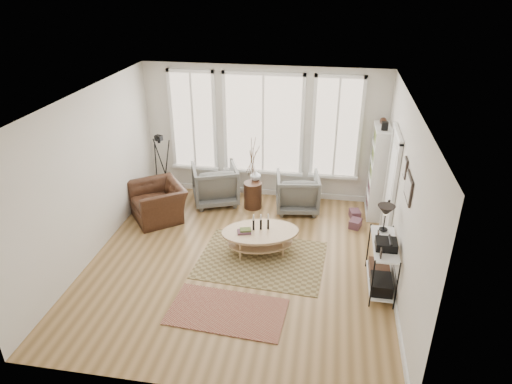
% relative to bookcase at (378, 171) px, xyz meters
% --- Properties ---
extents(room, '(5.50, 5.54, 2.90)m').
position_rel_bookcase_xyz_m(room, '(-2.42, -2.20, 0.47)').
color(room, '#A37D4C').
rests_on(room, ground).
extents(bay_window, '(4.14, 0.12, 2.24)m').
position_rel_bookcase_xyz_m(bay_window, '(-2.44, 0.49, 0.65)').
color(bay_window, tan).
rests_on(bay_window, ground).
extents(door, '(0.09, 1.06, 2.22)m').
position_rel_bookcase_xyz_m(door, '(0.13, -1.08, 0.17)').
color(door, silver).
rests_on(door, ground).
extents(bookcase, '(0.31, 0.85, 2.06)m').
position_rel_bookcase_xyz_m(bookcase, '(0.00, 0.00, 0.00)').
color(bookcase, white).
rests_on(bookcase, ground).
extents(low_shelf, '(0.38, 1.08, 1.30)m').
position_rel_bookcase_xyz_m(low_shelf, '(-0.06, -2.52, -0.44)').
color(low_shelf, white).
rests_on(low_shelf, ground).
extents(wall_art, '(0.04, 0.88, 0.44)m').
position_rel_bookcase_xyz_m(wall_art, '(0.14, -2.49, 0.92)').
color(wall_art, black).
rests_on(wall_art, ground).
extents(rug_main, '(2.29, 1.78, 0.01)m').
position_rel_bookcase_xyz_m(rug_main, '(-2.06, -2.10, -0.95)').
color(rug_main, brown).
rests_on(rug_main, ground).
extents(rug_runner, '(1.81, 1.08, 0.01)m').
position_rel_bookcase_xyz_m(rug_runner, '(-2.36, -3.54, -0.94)').
color(rug_runner, maroon).
rests_on(rug_runner, ground).
extents(coffee_table, '(1.56, 1.22, 0.63)m').
position_rel_bookcase_xyz_m(coffee_table, '(-2.13, -1.84, -0.61)').
color(coffee_table, tan).
rests_on(coffee_table, ground).
extents(armchair_left, '(1.21, 1.23, 0.87)m').
position_rel_bookcase_xyz_m(armchair_left, '(-3.40, -0.06, -0.52)').
color(armchair_left, '#63635E').
rests_on(armchair_left, ground).
extents(armchair_right, '(0.99, 1.02, 0.82)m').
position_rel_bookcase_xyz_m(armchair_right, '(-1.60, -0.11, -0.55)').
color(armchair_right, '#63635E').
rests_on(armchair_right, ground).
extents(side_table, '(0.38, 0.38, 1.61)m').
position_rel_bookcase_xyz_m(side_table, '(-2.55, -0.17, -0.18)').
color(side_table, '#3C2216').
rests_on(side_table, ground).
extents(vase, '(0.26, 0.26, 0.23)m').
position_rel_bookcase_xyz_m(vase, '(-2.52, -0.01, -0.26)').
color(vase, silver).
rests_on(vase, side_table).
extents(accent_chair, '(1.47, 1.44, 0.72)m').
position_rel_bookcase_xyz_m(accent_chair, '(-4.39, -0.93, -0.60)').
color(accent_chair, '#3C2216').
rests_on(accent_chair, ground).
extents(tripod_camera, '(0.54, 0.54, 1.53)m').
position_rel_bookcase_xyz_m(tripod_camera, '(-4.53, -0.21, -0.25)').
color(tripod_camera, black).
rests_on(tripod_camera, ground).
extents(book_stack_near, '(0.25, 0.29, 0.17)m').
position_rel_bookcase_xyz_m(book_stack_near, '(-0.39, -0.28, -0.87)').
color(book_stack_near, maroon).
rests_on(book_stack_near, ground).
extents(book_stack_far, '(0.28, 0.31, 0.17)m').
position_rel_bookcase_xyz_m(book_stack_far, '(-0.39, -0.67, -0.87)').
color(book_stack_far, maroon).
rests_on(book_stack_far, ground).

